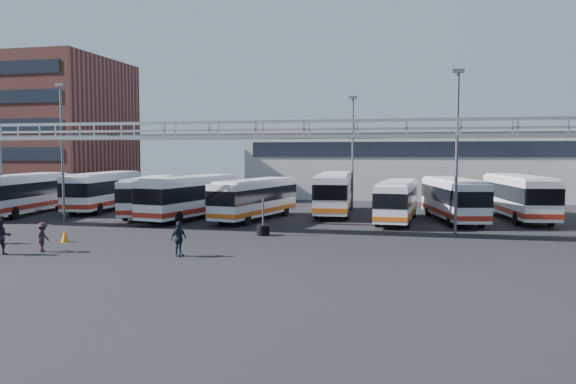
% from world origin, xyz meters
% --- Properties ---
extents(ground, '(140.00, 140.00, 0.00)m').
position_xyz_m(ground, '(0.00, 0.00, 0.00)').
color(ground, black).
rests_on(ground, ground).
extents(gantry, '(51.40, 5.15, 7.10)m').
position_xyz_m(gantry, '(0.00, 5.87, 5.51)').
color(gantry, gray).
rests_on(gantry, ground).
extents(apartment_building, '(18.00, 15.00, 16.00)m').
position_xyz_m(apartment_building, '(-34.00, 30.00, 8.00)').
color(apartment_building, brown).
rests_on(apartment_building, ground).
extents(warehouse, '(42.00, 14.00, 8.00)m').
position_xyz_m(warehouse, '(12.00, 38.00, 4.00)').
color(warehouse, '#9E9E99').
rests_on(warehouse, ground).
extents(light_pole_left, '(0.70, 0.35, 10.21)m').
position_xyz_m(light_pole_left, '(-16.00, 8.00, 5.73)').
color(light_pole_left, '#4C4F54').
rests_on(light_pole_left, ground).
extents(light_pole_mid, '(0.70, 0.35, 10.21)m').
position_xyz_m(light_pole_mid, '(12.00, 7.00, 5.73)').
color(light_pole_mid, '#4C4F54').
rests_on(light_pole_mid, ground).
extents(light_pole_back, '(0.70, 0.35, 10.21)m').
position_xyz_m(light_pole_back, '(4.00, 22.00, 5.73)').
color(light_pole_back, '#4C4F54').
rests_on(light_pole_back, ground).
extents(bus_0, '(3.97, 11.30, 3.36)m').
position_xyz_m(bus_0, '(-22.03, 11.50, 1.86)').
color(bus_0, silver).
rests_on(bus_0, ground).
extents(bus_1, '(3.66, 11.33, 3.38)m').
position_xyz_m(bus_1, '(-17.28, 15.79, 1.87)').
color(bus_1, silver).
rests_on(bus_1, ground).
extents(bus_2, '(4.39, 10.63, 3.15)m').
position_xyz_m(bus_2, '(-11.45, 12.94, 1.74)').
color(bus_2, silver).
rests_on(bus_2, ground).
extents(bus_3, '(4.56, 11.23, 3.33)m').
position_xyz_m(bus_3, '(-7.26, 11.44, 1.84)').
color(bus_3, silver).
rests_on(bus_3, ground).
extents(bus_4, '(4.42, 10.50, 3.11)m').
position_xyz_m(bus_4, '(-2.38, 12.20, 1.72)').
color(bus_4, silver).
rests_on(bus_4, ground).
extents(bus_5, '(3.53, 11.53, 3.45)m').
position_xyz_m(bus_5, '(3.00, 17.34, 1.91)').
color(bus_5, silver).
rests_on(bus_5, ground).
extents(bus_6, '(2.96, 10.16, 3.05)m').
position_xyz_m(bus_6, '(8.27, 13.19, 1.69)').
color(bus_6, silver).
rests_on(bus_6, ground).
extents(bus_7, '(4.49, 10.84, 3.21)m').
position_xyz_m(bus_7, '(12.33, 14.55, 1.77)').
color(bus_7, silver).
rests_on(bus_7, ground).
extents(bus_8, '(4.01, 11.44, 3.40)m').
position_xyz_m(bus_8, '(17.27, 16.62, 1.88)').
color(bus_8, silver).
rests_on(bus_8, ground).
extents(pedestrian_b, '(1.11, 1.13, 1.84)m').
position_xyz_m(pedestrian_b, '(-10.70, -4.86, 0.92)').
color(pedestrian_b, '#261F2C').
rests_on(pedestrian_b, ground).
extents(pedestrian_c, '(0.72, 1.08, 1.55)m').
position_xyz_m(pedestrian_c, '(-9.24, -3.64, 0.77)').
color(pedestrian_c, '#322124').
rests_on(pedestrian_c, ground).
extents(pedestrian_d, '(0.76, 1.11, 1.76)m').
position_xyz_m(pedestrian_d, '(-1.87, -3.28, 0.88)').
color(pedestrian_d, '#1A242F').
rests_on(pedestrian_d, ground).
extents(cone_right, '(0.51, 0.51, 0.68)m').
position_xyz_m(cone_right, '(-10.12, -0.52, 0.34)').
color(cone_right, orange).
rests_on(cone_right, ground).
extents(tire_stack, '(0.80, 0.80, 2.30)m').
position_xyz_m(tire_stack, '(0.35, 4.50, 0.39)').
color(tire_stack, black).
rests_on(tire_stack, ground).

